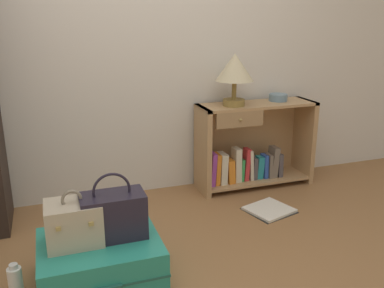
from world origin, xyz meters
name	(u,v)px	position (x,y,z in m)	size (l,w,h in m)	color
back_wall	(127,25)	(0.00, 1.50, 1.30)	(6.40, 0.10, 2.60)	silver
bookshelf	(251,148)	(0.94, 1.28, 0.32)	(0.97, 0.32, 0.70)	tan
table_lamp	(235,70)	(0.76, 1.25, 0.97)	(0.29, 0.29, 0.40)	olive
bowl	(278,97)	(1.19, 1.30, 0.73)	(0.15, 0.15, 0.06)	slate
suitcase_large	(100,261)	(-0.42, 0.33, 0.12)	(0.63, 0.53, 0.24)	teal
train_case	(74,223)	(-0.54, 0.35, 0.36)	(0.28, 0.23, 0.30)	#B7A88E
handbag	(113,215)	(-0.34, 0.34, 0.37)	(0.34, 0.19, 0.36)	#231E2D
bottle	(15,281)	(-0.85, 0.35, 0.08)	(0.07, 0.07, 0.18)	white
open_book_on_floor	(269,210)	(0.85, 0.78, 0.01)	(0.38, 0.36, 0.02)	white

